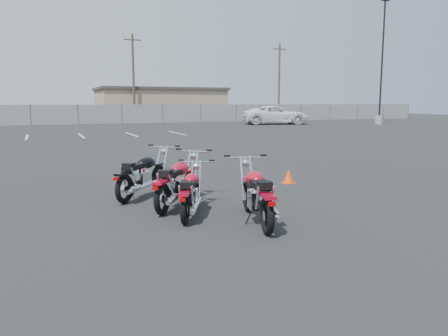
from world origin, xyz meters
name	(u,v)px	position (x,y,z in m)	size (l,w,h in m)	color
ground	(226,206)	(0.00, 0.00, 0.00)	(120.00, 120.00, 0.00)	black
motorcycle_front_red	(177,183)	(-0.86, 0.37, 0.46)	(1.59, 1.85, 1.01)	black
motorcycle_second_black	(143,175)	(-1.28, 1.50, 0.46)	(1.69, 1.78, 1.01)	black
motorcycle_third_red	(191,193)	(-0.84, -0.37, 0.40)	(1.14, 1.74, 0.88)	black
motorcycle_rear_red	(257,195)	(0.03, -1.24, 0.46)	(0.96, 2.07, 1.02)	black
training_cone_near	(289,176)	(2.37, 1.65, 0.18)	(0.30, 0.30, 0.35)	#EB450C
light_pole_east	(380,92)	(25.68, 24.33, 2.95)	(0.80, 0.70, 11.08)	gray
chainlink_fence	(78,114)	(0.00, 35.00, 0.90)	(80.06, 0.06, 1.80)	slate
tan_building_east	(159,104)	(10.00, 44.00, 1.86)	(14.40, 9.40, 3.70)	#9D8465
utility_pole_c	(133,76)	(6.00, 39.00, 4.69)	(1.80, 0.24, 9.00)	#452F20
utility_pole_d	(279,80)	(24.00, 40.00, 4.69)	(1.80, 0.24, 9.00)	#452F20
parking_line_stripes	(55,136)	(-2.50, 20.00, 0.00)	(15.12, 4.00, 0.01)	silver
white_van	(276,110)	(16.87, 28.08, 1.33)	(7.02, 2.81, 2.67)	white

